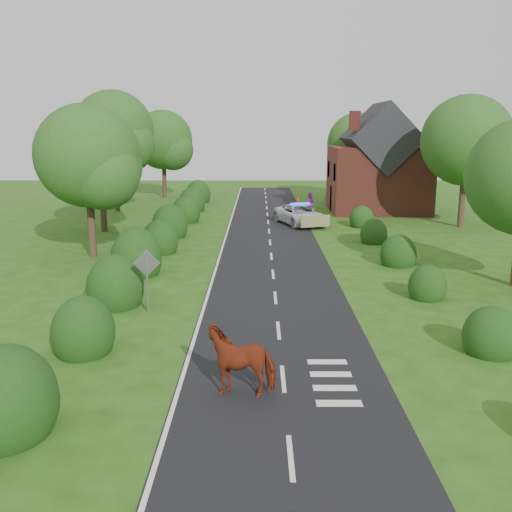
{
  "coord_description": "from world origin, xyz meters",
  "views": [
    {
      "loc": [
        -0.7,
        -19.15,
        7.02
      ],
      "look_at": [
        -0.83,
        6.36,
        1.3
      ],
      "focal_mm": 40.0,
      "sensor_mm": 36.0,
      "label": 1
    }
  ],
  "objects_px": {
    "cow": "(242,363)",
    "pedestrian_red": "(297,208)",
    "police_van": "(300,215)",
    "pedestrian_purple": "(309,204)",
    "road_sign": "(147,272)"
  },
  "relations": [
    {
      "from": "cow",
      "to": "police_van",
      "type": "relative_size",
      "value": 0.38
    },
    {
      "from": "cow",
      "to": "pedestrian_red",
      "type": "height_order",
      "value": "pedestrian_red"
    },
    {
      "from": "police_van",
      "to": "pedestrian_red",
      "type": "height_order",
      "value": "pedestrian_red"
    },
    {
      "from": "police_van",
      "to": "pedestrian_purple",
      "type": "height_order",
      "value": "pedestrian_purple"
    },
    {
      "from": "cow",
      "to": "road_sign",
      "type": "bearing_deg",
      "value": -149.01
    },
    {
      "from": "police_van",
      "to": "pedestrian_red",
      "type": "distance_m",
      "value": 2.79
    },
    {
      "from": "pedestrian_purple",
      "to": "police_van",
      "type": "bearing_deg",
      "value": 80.13
    },
    {
      "from": "road_sign",
      "to": "pedestrian_purple",
      "type": "relative_size",
      "value": 1.36
    },
    {
      "from": "cow",
      "to": "police_van",
      "type": "height_order",
      "value": "police_van"
    },
    {
      "from": "cow",
      "to": "pedestrian_red",
      "type": "distance_m",
      "value": 30.58
    },
    {
      "from": "cow",
      "to": "pedestrian_purple",
      "type": "height_order",
      "value": "pedestrian_purple"
    },
    {
      "from": "cow",
      "to": "pedestrian_red",
      "type": "relative_size",
      "value": 1.31
    },
    {
      "from": "cow",
      "to": "police_van",
      "type": "distance_m",
      "value": 27.81
    },
    {
      "from": "road_sign",
      "to": "cow",
      "type": "bearing_deg",
      "value": -60.18
    },
    {
      "from": "cow",
      "to": "pedestrian_purple",
      "type": "bearing_deg",
      "value": 173.05
    }
  ]
}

